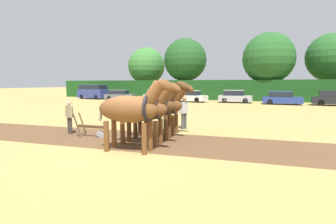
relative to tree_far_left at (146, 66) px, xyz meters
name	(u,v)px	position (x,y,z in m)	size (l,w,h in m)	color
ground_plane	(128,151)	(15.95, -33.08, -5.30)	(240.00, 240.00, 0.00)	#A88E4C
plowed_furrow_strip	(47,134)	(10.87, -31.80, -5.29)	(33.49, 3.55, 0.01)	brown
hedgerow	(238,90)	(15.95, -3.91, -3.89)	(59.03, 1.38, 2.81)	#194719
tree_far_left	(146,66)	(0.00, 0.00, 0.00)	(6.26, 6.26, 8.44)	#4C3823
tree_left	(185,60)	(7.46, -1.41, 0.66)	(6.62, 6.62, 9.27)	#423323
tree_center_left	(268,58)	(19.64, -2.32, 0.41)	(6.89, 6.89, 9.16)	#4C3823
tree_center	(331,57)	(27.37, 0.16, 0.47)	(6.35, 6.35, 8.95)	brown
church_spire	(276,63)	(20.60, 30.17, 2.12)	(2.18, 2.18, 14.18)	gray
draft_horse_lead_left	(131,109)	(16.11, -33.11, -3.84)	(2.87, 1.11, 2.54)	brown
draft_horse_lead_right	(144,108)	(16.03, -31.99, -3.91)	(2.76, 1.14, 2.43)	brown
draft_horse_trail_left	(155,106)	(15.96, -30.87, -3.90)	(2.82, 1.01, 2.49)	#513319
draft_horse_trail_right	(163,105)	(15.87, -29.75, -3.96)	(2.70, 1.13, 2.39)	brown
plow	(94,130)	(13.37, -31.62, -4.98)	(1.57, 0.49, 1.13)	#4C331E
farmer_at_plow	(69,115)	(11.86, -31.41, -4.42)	(0.57, 0.38, 1.53)	#38332D
farmer_beside_team	(184,110)	(16.35, -28.20, -4.32)	(0.42, 0.62, 1.67)	#4C4C4C
parked_van	(93,92)	(-4.80, -8.44, -4.20)	(4.87, 2.41, 2.13)	navy
parked_car_left	(120,95)	(0.15, -8.81, -4.61)	(4.43, 2.25, 1.42)	#565B66
parked_car_center_left	(158,95)	(5.93, -8.25, -4.58)	(4.34, 2.41, 1.49)	#9E9EA8
parked_car_center	(190,96)	(10.76, -9.19, -4.59)	(4.30, 2.46, 1.46)	silver
parked_car_center_right	(235,97)	(16.18, -8.43, -4.56)	(3.97, 1.98, 1.53)	#9E9EA8
parked_car_right	(282,98)	(21.36, -9.15, -4.59)	(4.08, 1.73, 1.47)	navy
parked_car_far_right	(335,98)	(26.49, -8.83, -4.53)	(4.55, 2.01, 1.58)	black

